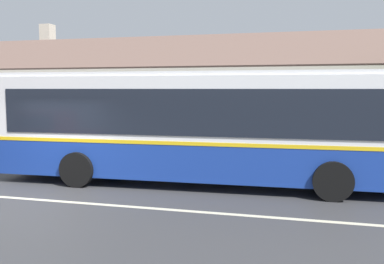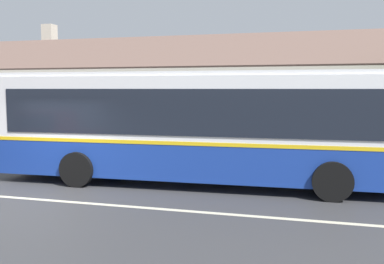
{
  "view_description": "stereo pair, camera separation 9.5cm",
  "coord_description": "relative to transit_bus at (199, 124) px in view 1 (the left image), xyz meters",
  "views": [
    {
      "loc": [
        6.55,
        -9.15,
        2.78
      ],
      "look_at": [
        3.19,
        3.51,
        1.45
      ],
      "focal_mm": 40.0,
      "sensor_mm": 36.0,
      "label": 1
    },
    {
      "loc": [
        6.64,
        -9.13,
        2.78
      ],
      "look_at": [
        3.19,
        3.51,
        1.45
      ],
      "focal_mm": 40.0,
      "sensor_mm": 36.0,
      "label": 2
    }
  ],
  "objects": [
    {
      "name": "bench_down_street",
      "position": [
        -2.32,
        2.83,
        -1.17
      ],
      "size": [
        1.69,
        0.51,
        0.94
      ],
      "color": "brown",
      "rests_on": "sidewalk_far"
    },
    {
      "name": "sidewalk_far",
      "position": [
        -3.58,
        3.1,
        -1.67
      ],
      "size": [
        60.0,
        3.0,
        0.15
      ],
      "primitive_type": "cube",
      "color": "gray",
      "rests_on": "ground"
    },
    {
      "name": "community_building",
      "position": [
        -5.19,
        10.44,
        0.23
      ],
      "size": [
        26.67,
        9.12,
        6.66
      ],
      "color": "beige",
      "rests_on": "ground"
    },
    {
      "name": "ground_plane",
      "position": [
        -3.58,
        -2.9,
        -1.74
      ],
      "size": [
        300.0,
        300.0,
        0.0
      ],
      "primitive_type": "plane",
      "color": "#38383A"
    },
    {
      "name": "bench_by_building",
      "position": [
        -6.97,
        3.05,
        -1.17
      ],
      "size": [
        1.78,
        0.51,
        0.94
      ],
      "color": "brown",
      "rests_on": "sidewalk_far"
    },
    {
      "name": "lane_divider_stripe",
      "position": [
        -3.58,
        -2.9,
        -1.74
      ],
      "size": [
        60.0,
        0.16,
        0.01
      ],
      "primitive_type": "cube",
      "color": "beige",
      "rests_on": "ground"
    },
    {
      "name": "transit_bus",
      "position": [
        0.0,
        0.0,
        0.0
      ],
      "size": [
        11.99,
        3.06,
        3.24
      ],
      "color": "navy",
      "rests_on": "ground"
    }
  ]
}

